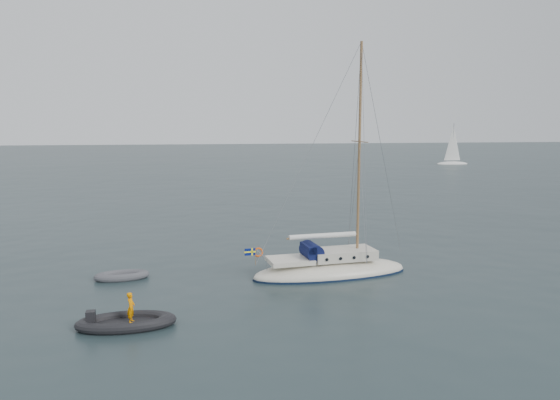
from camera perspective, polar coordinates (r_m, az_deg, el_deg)
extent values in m
plane|color=black|center=(29.82, 2.66, -6.86)|extent=(300.00, 300.00, 0.00)
ellipsoid|color=beige|center=(28.11, 5.31, -7.55)|extent=(8.11, 2.52, 1.35)
cube|color=beige|center=(28.03, 6.60, -5.65)|extent=(3.24, 1.71, 0.50)
cube|color=beige|center=(27.49, 0.92, -6.19)|extent=(2.16, 1.71, 0.23)
cylinder|color=#0C1139|center=(27.59, 3.24, -5.30)|extent=(0.86, 1.49, 0.86)
cube|color=#0C1139|center=(27.52, 2.88, -4.95)|extent=(0.41, 1.49, 0.36)
cylinder|color=olive|center=(27.47, 8.42, 4.92)|extent=(0.14, 0.14, 10.81)
cylinder|color=olive|center=(27.44, 8.44, 6.04)|extent=(0.05, 1.98, 0.05)
cylinder|color=olive|center=(27.55, 4.45, -3.81)|extent=(3.78, 0.09, 0.09)
cylinder|color=silver|center=(27.54, 4.45, -3.72)|extent=(3.52, 0.25, 0.25)
cylinder|color=gray|center=(27.21, -2.08, -5.50)|extent=(0.04, 1.98, 0.04)
torus|color=#ED520F|center=(27.72, -2.30, -5.24)|extent=(0.49, 0.09, 0.49)
cylinder|color=olive|center=(27.20, -2.75, -5.71)|extent=(0.03, 0.03, 0.81)
cube|color=#06135F|center=(27.11, -3.32, -5.17)|extent=(0.54, 0.02, 0.34)
cube|color=yellow|center=(27.11, -3.32, -5.17)|extent=(0.56, 0.03, 0.08)
cube|color=yellow|center=(27.12, -3.11, -5.17)|extent=(0.08, 0.03, 0.36)
cylinder|color=black|center=(28.57, 3.87, -5.34)|extent=(0.16, 0.05, 0.16)
cylinder|color=black|center=(26.94, 4.65, -6.20)|extent=(0.16, 0.05, 0.16)
cylinder|color=black|center=(28.73, 5.28, -5.28)|extent=(0.16, 0.05, 0.16)
cylinder|color=black|center=(27.10, 6.14, -6.13)|extent=(0.16, 0.05, 0.16)
cylinder|color=black|center=(28.91, 6.67, -5.22)|extent=(0.16, 0.05, 0.16)
cylinder|color=black|center=(27.29, 7.62, -6.06)|extent=(0.16, 0.05, 0.16)
cylinder|color=black|center=(29.10, 8.05, -5.16)|extent=(0.16, 0.05, 0.16)
cylinder|color=black|center=(27.49, 9.07, -5.98)|extent=(0.16, 0.05, 0.16)
cube|color=#49494E|center=(28.42, -16.21, -7.72)|extent=(1.63, 0.67, 0.10)
cube|color=black|center=(22.10, -15.76, -12.33)|extent=(2.35, 0.98, 0.12)
cube|color=black|center=(22.20, -19.13, -11.55)|extent=(0.34, 0.34, 0.59)
imported|color=orange|center=(21.87, -15.31, -10.79)|extent=(0.36, 0.48, 1.18)
ellipsoid|color=silver|center=(101.45, 17.54, 3.60)|extent=(5.76, 1.92, 0.96)
cylinder|color=gray|center=(101.23, 17.64, 5.74)|extent=(0.10, 0.10, 6.72)
cone|color=silver|center=(101.21, 17.61, 5.74)|extent=(3.07, 3.07, 6.24)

